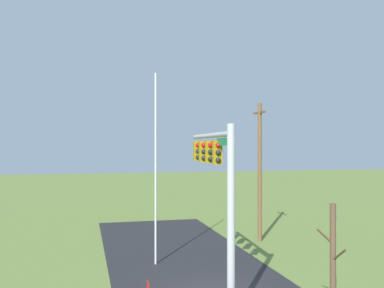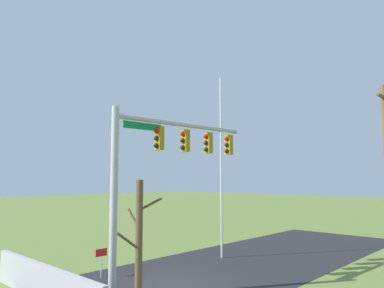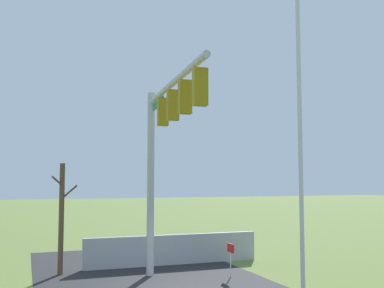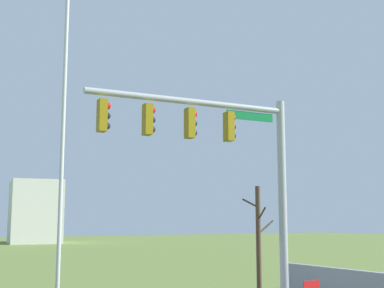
{
  "view_description": "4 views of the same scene",
  "coord_description": "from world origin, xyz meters",
  "px_view_note": "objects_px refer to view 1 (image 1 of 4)",
  "views": [
    {
      "loc": [
        17.3,
        -5.15,
        6.21
      ],
      "look_at": [
        -0.96,
        -0.62,
        6.25
      ],
      "focal_mm": 40.81,
      "sensor_mm": 36.0,
      "label": 1
    },
    {
      "loc": [
        10.65,
        11.1,
        4.25
      ],
      "look_at": [
        -0.6,
        0.52,
        5.73
      ],
      "focal_mm": 34.1,
      "sensor_mm": 36.0,
      "label": 2
    },
    {
      "loc": [
        -13.87,
        4.31,
        3.54
      ],
      "look_at": [
        -1.18,
        -0.36,
        4.66
      ],
      "focal_mm": 42.1,
      "sensor_mm": 36.0,
      "label": 3
    },
    {
      "loc": [
        -8.75,
        -14.21,
        2.88
      ],
      "look_at": [
        -0.2,
        0.7,
        5.35
      ],
      "focal_mm": 49.5,
      "sensor_mm": 36.0,
      "label": 4
    }
  ],
  "objects_px": {
    "signal_mast": "(216,174)",
    "utility_pole": "(260,170)",
    "bare_tree": "(333,264)",
    "flagpole": "(156,169)"
  },
  "relations": [
    {
      "from": "flagpole",
      "to": "utility_pole",
      "type": "xyz_separation_m",
      "value": [
        -3.75,
        7.38,
        -0.36
      ]
    },
    {
      "from": "flagpole",
      "to": "bare_tree",
      "type": "bearing_deg",
      "value": 25.97
    },
    {
      "from": "utility_pole",
      "to": "bare_tree",
      "type": "xyz_separation_m",
      "value": [
        13.07,
        -2.84,
        -2.44
      ]
    },
    {
      "from": "signal_mast",
      "to": "flagpole",
      "type": "height_order",
      "value": "flagpole"
    },
    {
      "from": "flagpole",
      "to": "signal_mast",
      "type": "bearing_deg",
      "value": 14.87
    },
    {
      "from": "signal_mast",
      "to": "utility_pole",
      "type": "distance_m",
      "value": 11.17
    },
    {
      "from": "signal_mast",
      "to": "utility_pole",
      "type": "relative_size",
      "value": 0.79
    },
    {
      "from": "utility_pole",
      "to": "flagpole",
      "type": "bearing_deg",
      "value": -63.07
    },
    {
      "from": "signal_mast",
      "to": "bare_tree",
      "type": "xyz_separation_m",
      "value": [
        3.56,
        3.01,
        -2.86
      ]
    },
    {
      "from": "utility_pole",
      "to": "bare_tree",
      "type": "distance_m",
      "value": 13.6
    }
  ]
}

